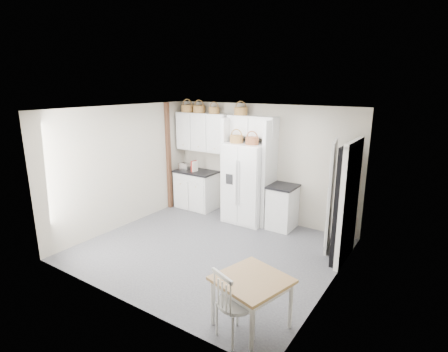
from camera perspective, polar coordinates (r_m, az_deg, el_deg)
The scene contains 28 objects.
floor at distance 6.72m, azimuth -2.32°, elevation -11.84°, with size 4.50×4.50×0.00m, color #393840.
ceiling at distance 6.03m, azimuth -2.58°, elevation 10.86°, with size 4.50×4.50×0.00m, color white.
wall_back at distance 7.91m, azimuth 6.11°, elevation 2.18°, with size 4.50×4.50×0.00m, color #ADA99C.
wall_left at distance 7.75m, azimuth -16.04°, elevation 1.44°, with size 4.00×4.00×0.00m, color #ADA99C.
wall_right at distance 5.31m, azimuth 17.69°, elevation -4.74°, with size 4.00×4.00×0.00m, color #ADA99C.
refrigerator at distance 7.76m, azimuth 3.76°, elevation -1.13°, with size 0.92×0.74×1.78m, color white.
base_cab_left at distance 8.73m, azimuth -4.48°, elevation -2.30°, with size 0.98×0.62×0.91m, color white.
base_cab_right at distance 7.59m, azimuth 9.52°, elevation -5.12°, with size 0.52×0.62×0.91m, color white.
dining_table at distance 4.70m, azimuth 4.49°, elevation -19.86°, with size 0.81×0.81×0.68m, color olive.
windsor_chair at distance 4.44m, azimuth 1.86°, elevation -20.09°, with size 0.46×0.42×0.95m, color white.
counter_left at distance 8.61m, azimuth -4.55°, elevation 0.73°, with size 1.02×0.66×0.04m, color black.
counter_right at distance 7.45m, azimuth 9.67°, elevation -1.68°, with size 0.56×0.66×0.04m, color black.
toaster at distance 8.71m, azimuth -6.55°, elevation 1.58°, with size 0.26×0.15×0.18m, color silver.
cookbook_red at distance 8.51m, azimuth -4.94°, elevation 1.63°, with size 0.04×0.18×0.27m, color maroon.
cookbook_cream at distance 8.50m, azimuth -4.79°, elevation 1.57°, with size 0.04×0.17×0.26m, color beige.
basket_upper_a at distance 8.68m, azimuth -5.98°, elevation 10.90°, with size 0.31×0.31×0.18m, color brown.
basket_upper_b at distance 8.46m, azimuth -4.08°, elevation 10.84°, with size 0.30×0.30×0.17m, color brown.
basket_upper_c at distance 8.20m, azimuth -1.63°, elevation 10.67°, with size 0.26×0.26×0.15m, color brown.
basket_bridge_a at distance 7.81m, azimuth 2.76°, elevation 10.53°, with size 0.30×0.30×0.17m, color brown.
basket_fridge_a at distance 7.58m, azimuth 2.05°, elevation 6.04°, with size 0.30×0.30×0.16m, color brown.
basket_fridge_b at distance 7.39m, azimuth 4.60°, elevation 5.75°, with size 0.29×0.29×0.15m, color brown.
upper_cabinet at distance 8.45m, azimuth -3.44°, elevation 7.18°, with size 1.40×0.34×0.90m, color white.
bridge_cabinet at distance 7.69m, azimuth 4.68°, elevation 8.11°, with size 1.12×0.34×0.45m, color white.
fridge_panel_left at distance 8.01m, azimuth 0.89°, elevation 1.33°, with size 0.08×0.60×2.30m, color white.
fridge_panel_right at distance 7.52m, azimuth 7.44°, elevation 0.32°, with size 0.08×0.60×2.30m, color white.
trim_post at distance 8.63m, azimuth -9.03°, elevation 3.14°, with size 0.09×0.09×2.60m, color #3D2919.
doorway_void at distance 6.34m, azimuth 19.28°, elevation -4.35°, with size 0.18×0.85×2.05m, color black.
door_slab at distance 6.73m, azimuth 17.06°, elevation -3.06°, with size 0.80×0.04×2.05m, color white.
Camera 1 is at (3.55, -4.86, 3.01)m, focal length 28.00 mm.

